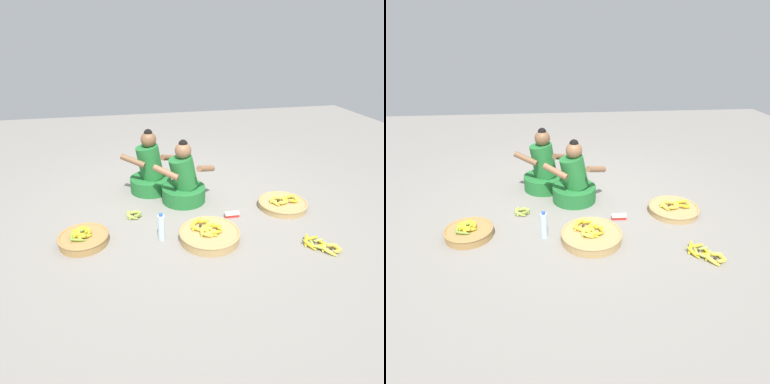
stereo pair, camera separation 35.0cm
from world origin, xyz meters
The scene contains 10 objects.
ground_plane centered at (0.00, 0.00, 0.00)m, with size 10.00×10.00×0.00m, color gray.
vendor_woman_front centered at (0.00, 0.30, 0.24)m, with size 0.75×0.52×0.76m.
vendor_woman_behind centered at (-0.36, 0.66, 0.26)m, with size 0.74×0.52×0.80m.
banana_basket_back_left centered at (1.09, -0.11, 0.05)m, with size 0.56×0.56×0.14m.
banana_basket_front_center centered at (0.10, -0.58, 0.06)m, with size 0.60×0.60×0.17m.
banana_basket_mid_left centered at (-1.11, -0.40, 0.06)m, with size 0.48×0.48×0.16m.
loose_bananas_front_right centered at (1.11, -0.93, 0.03)m, with size 0.32×0.34×0.10m.
loose_bananas_back_center centered at (-0.61, 0.02, 0.03)m, with size 0.19×0.20×0.08m.
water_bottle centered at (-0.36, -0.48, 0.14)m, with size 0.07×0.07×0.29m.
packet_carton_stack centered at (0.45, -0.20, 0.03)m, with size 0.16×0.06×0.06m.
Camera 1 is at (-0.63, -3.29, 1.88)m, focal length 31.65 mm.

